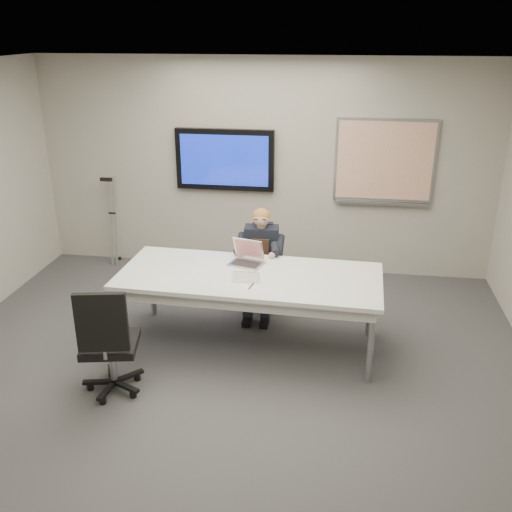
# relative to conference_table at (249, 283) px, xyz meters

# --- Properties ---
(floor) EXTENTS (6.00, 6.00, 0.02)m
(floor) POSITION_rel_conference_table_xyz_m (-0.16, -0.88, -0.72)
(floor) COLOR #3A3B3D
(floor) RESTS_ON ground
(ceiling) EXTENTS (6.00, 6.00, 0.02)m
(ceiling) POSITION_rel_conference_table_xyz_m (-0.16, -0.88, 2.08)
(ceiling) COLOR silver
(ceiling) RESTS_ON wall_back
(wall_back) EXTENTS (6.00, 0.02, 2.80)m
(wall_back) POSITION_rel_conference_table_xyz_m (-0.16, 2.12, 0.68)
(wall_back) COLOR #9F9B90
(wall_back) RESTS_ON ground
(conference_table) EXTENTS (2.67, 1.19, 0.81)m
(conference_table) POSITION_rel_conference_table_xyz_m (0.00, 0.00, 0.00)
(conference_table) COLOR silver
(conference_table) RESTS_ON ground
(tv_display) EXTENTS (1.30, 0.09, 0.80)m
(tv_display) POSITION_rel_conference_table_xyz_m (-0.66, 2.07, 0.78)
(tv_display) COLOR black
(tv_display) RESTS_ON wall_back
(whiteboard) EXTENTS (1.25, 0.08, 1.10)m
(whiteboard) POSITION_rel_conference_table_xyz_m (1.39, 2.09, 0.81)
(whiteboard) COLOR #97999F
(whiteboard) RESTS_ON wall_back
(office_chair_far) EXTENTS (0.51, 0.51, 0.93)m
(office_chair_far) POSITION_rel_conference_table_xyz_m (-0.01, 0.95, -0.43)
(office_chair_far) COLOR black
(office_chair_far) RESTS_ON ground
(office_chair_near) EXTENTS (0.61, 0.61, 1.09)m
(office_chair_near) POSITION_rel_conference_table_xyz_m (-1.10, -1.02, -0.38)
(office_chair_near) COLOR black
(office_chair_near) RESTS_ON ground
(seated_person) EXTENTS (0.39, 0.67, 1.23)m
(seated_person) POSITION_rel_conference_table_xyz_m (-0.00, 0.72, -0.22)
(seated_person) COLOR #1E2232
(seated_person) RESTS_ON office_chair_far
(crutch) EXTENTS (0.26, 0.50, 1.32)m
(crutch) POSITION_rel_conference_table_xyz_m (-2.22, 1.94, -0.07)
(crutch) COLOR #AAACB1
(crutch) RESTS_ON ground
(laptop) EXTENTS (0.39, 0.40, 0.24)m
(laptop) POSITION_rel_conference_table_xyz_m (-0.07, 0.30, 0.15)
(laptop) COLOR #ADADB0
(laptop) RESTS_ON conference_table
(name_tent) EXTENTS (0.26, 0.08, 0.10)m
(name_tent) POSITION_rel_conference_table_xyz_m (-0.01, -0.17, 0.14)
(name_tent) COLOR white
(name_tent) RESTS_ON conference_table
(pen) EXTENTS (0.03, 0.13, 0.01)m
(pen) POSITION_rel_conference_table_xyz_m (0.06, -0.28, 0.10)
(pen) COLOR black
(pen) RESTS_ON conference_table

